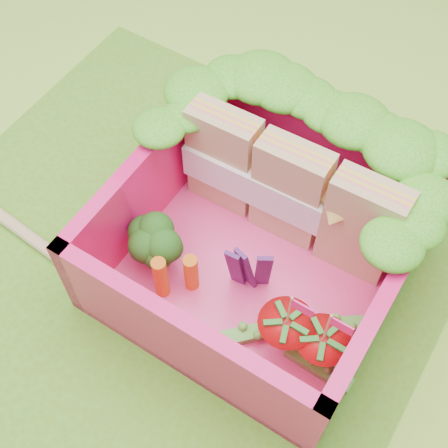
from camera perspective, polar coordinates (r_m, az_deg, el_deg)
ground at (r=3.17m, az=-5.29°, el=-4.07°), size 14.00×14.00×0.00m
placemat at (r=3.16m, az=-5.31°, el=-3.94°), size 2.60×2.60×0.03m
bento_floor at (r=3.11m, az=3.11°, el=-3.90°), size 1.30×1.30×0.05m
bento_box at (r=2.89m, az=3.34°, el=-1.51°), size 1.30×1.30×0.55m
lettuce_ruffle at (r=2.88m, az=8.47°, el=8.71°), size 1.43×0.77×0.11m
sandwich_stack at (r=2.96m, az=6.12°, el=2.89°), size 1.10×0.20×0.61m
broccoli at (r=2.95m, az=-6.31°, el=-1.70°), size 0.32×0.32×0.26m
carrot_sticks at (r=2.91m, az=-4.52°, el=-4.69°), size 0.17×0.17×0.28m
purple_wedges at (r=2.85m, az=2.23°, el=-4.15°), size 0.18×0.10×0.38m
strawberry_left at (r=2.79m, az=5.55°, el=-9.94°), size 0.25×0.25×0.49m
strawberry_right at (r=2.78m, az=8.75°, el=-11.26°), size 0.24×0.24×0.48m
snap_peas at (r=2.90m, az=7.29°, el=-10.64°), size 0.64×0.53×0.05m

